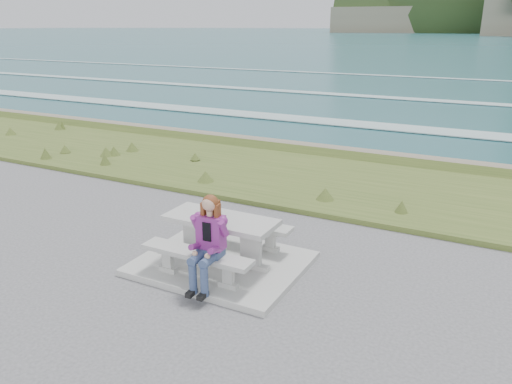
{
  "coord_description": "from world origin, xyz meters",
  "views": [
    {
      "loc": [
        3.87,
        -6.24,
        3.73
      ],
      "look_at": [
        0.0,
        1.2,
        0.92
      ],
      "focal_mm": 35.0,
      "sensor_mm": 36.0,
      "label": 1
    }
  ],
  "objects_px": {
    "picnic_table": "(221,227)",
    "bench_landward": "(197,258)",
    "seated_woman": "(206,255)",
    "bench_seaward": "(242,226)"
  },
  "relations": [
    {
      "from": "picnic_table",
      "to": "bench_landward",
      "type": "xyz_separation_m",
      "value": [
        0.0,
        -0.7,
        -0.23
      ]
    },
    {
      "from": "picnic_table",
      "to": "bench_landward",
      "type": "distance_m",
      "value": 0.74
    },
    {
      "from": "picnic_table",
      "to": "bench_landward",
      "type": "height_order",
      "value": "picnic_table"
    },
    {
      "from": "bench_landward",
      "to": "bench_seaward",
      "type": "height_order",
      "value": "same"
    },
    {
      "from": "seated_woman",
      "to": "bench_seaward",
      "type": "bearing_deg",
      "value": 96.73
    },
    {
      "from": "bench_landward",
      "to": "seated_woman",
      "type": "distance_m",
      "value": 0.33
    },
    {
      "from": "picnic_table",
      "to": "bench_seaward",
      "type": "bearing_deg",
      "value": 90.0
    },
    {
      "from": "picnic_table",
      "to": "seated_woman",
      "type": "bearing_deg",
      "value": -72.55
    },
    {
      "from": "picnic_table",
      "to": "bench_seaward",
      "type": "relative_size",
      "value": 1.0
    },
    {
      "from": "bench_landward",
      "to": "seated_woman",
      "type": "bearing_deg",
      "value": -26.59
    }
  ]
}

